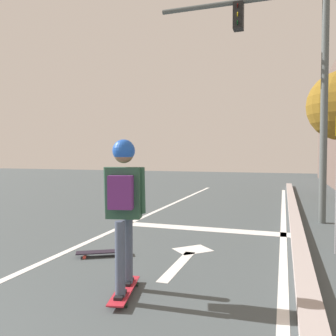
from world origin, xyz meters
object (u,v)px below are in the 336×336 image
Objects in this scene: skateboard at (124,290)px; spare_skateboard at (103,252)px; traffic_signal_mast at (288,62)px; skater at (124,195)px.

spare_skateboard is (-0.97, 1.24, 0.00)m from skateboard.
skateboard is 1.58m from spare_skateboard.
spare_skateboard reaches higher than skateboard.
traffic_signal_mast reaches higher than spare_skateboard.
traffic_signal_mast reaches higher than skater.
skateboard is 0.52× the size of skater.
skateboard is at bearing 102.47° from skater.
skater is at bearing -108.58° from traffic_signal_mast.
skater is 1.92m from spare_skateboard.
spare_skateboard is 0.14× the size of traffic_signal_mast.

